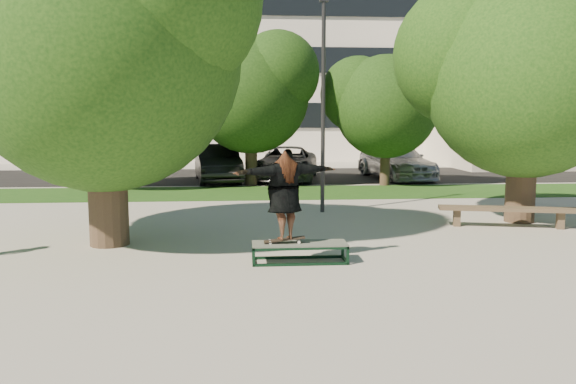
{
  "coord_description": "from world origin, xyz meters",
  "views": [
    {
      "loc": [
        -1.27,
        -11.19,
        2.68
      ],
      "look_at": [
        -0.36,
        0.6,
        1.17
      ],
      "focal_mm": 35.0,
      "sensor_mm": 36.0,
      "label": 1
    }
  ],
  "objects": [
    {
      "name": "bench",
      "position": [
        5.32,
        2.23,
        0.43
      ],
      "size": [
        3.4,
        1.22,
        0.52
      ],
      "rotation": [
        0.0,
        0.0,
        -0.23
      ],
      "color": "brown",
      "rests_on": "ground"
    },
    {
      "name": "car_silver_b",
      "position": [
        5.7,
        14.24,
        0.79
      ],
      "size": [
        3.03,
        5.73,
        1.58
      ],
      "primitive_type": "imported",
      "rotation": [
        0.0,
        0.0,
        0.15
      ],
      "color": "#ADAEB2",
      "rests_on": "asphalt_strip"
    },
    {
      "name": "office_building",
      "position": [
        -2.0,
        31.98,
        8.0
      ],
      "size": [
        30.0,
        14.12,
        16.0
      ],
      "color": "silver",
      "rests_on": "ground"
    },
    {
      "name": "car_grey",
      "position": [
        0.61,
        13.87,
        0.76
      ],
      "size": [
        3.38,
        5.79,
        1.51
      ],
      "primitive_type": "imported",
      "rotation": [
        0.0,
        0.0,
        -0.17
      ],
      "color": "#535358",
      "rests_on": "asphalt_strip"
    },
    {
      "name": "bg_tree_right",
      "position": [
        4.43,
        11.57,
        3.49
      ],
      "size": [
        5.04,
        4.31,
        5.43
      ],
      "color": "#38281E",
      "rests_on": "ground"
    },
    {
      "name": "car_silver_a",
      "position": [
        -8.38,
        15.62,
        0.67
      ],
      "size": [
        2.18,
        4.16,
        1.35
      ],
      "primitive_type": "imported",
      "rotation": [
        0.0,
        0.0,
        0.15
      ],
      "color": "#B5B4BA",
      "rests_on": "asphalt_strip"
    },
    {
      "name": "side_building",
      "position": [
        18.0,
        22.0,
        4.0
      ],
      "size": [
        15.0,
        10.0,
        8.0
      ],
      "primitive_type": "cube",
      "color": "beige",
      "rests_on": "ground"
    },
    {
      "name": "skater_rig",
      "position": [
        -0.53,
        -0.82,
        1.28
      ],
      "size": [
        2.12,
        1.19,
        1.74
      ],
      "rotation": [
        0.0,
        0.0,
        3.47
      ],
      "color": "white",
      "rests_on": "grind_box"
    },
    {
      "name": "bg_tree_left",
      "position": [
        -6.57,
        11.07,
        3.73
      ],
      "size": [
        5.28,
        4.51,
        5.77
      ],
      "color": "#38281E",
      "rests_on": "ground"
    },
    {
      "name": "asphalt_strip",
      "position": [
        0.0,
        16.0,
        0.01
      ],
      "size": [
        40.0,
        8.0,
        0.01
      ],
      "primitive_type": "cube",
      "color": "black",
      "rests_on": "ground"
    },
    {
      "name": "grind_box",
      "position": [
        -0.25,
        -0.82,
        0.19
      ],
      "size": [
        1.8,
        0.6,
        0.38
      ],
      "color": "black",
      "rests_on": "ground"
    },
    {
      "name": "car_dark",
      "position": [
        -2.46,
        13.5,
        0.82
      ],
      "size": [
        2.4,
        5.18,
        1.64
      ],
      "primitive_type": "imported",
      "rotation": [
        0.0,
        0.0,
        0.14
      ],
      "color": "black",
      "rests_on": "asphalt_strip"
    },
    {
      "name": "lamppost",
      "position": [
        1.0,
        5.0,
        3.15
      ],
      "size": [
        0.25,
        0.15,
        6.11
      ],
      "color": "#2D2D30",
      "rests_on": "ground"
    },
    {
      "name": "grass_strip",
      "position": [
        1.0,
        9.5,
        0.01
      ],
      "size": [
        30.0,
        4.0,
        0.02
      ],
      "primitive_type": "cube",
      "color": "#154112",
      "rests_on": "ground"
    },
    {
      "name": "tree_left",
      "position": [
        -4.29,
        1.09,
        4.42
      ],
      "size": [
        6.96,
        5.95,
        7.12
      ],
      "color": "#38281E",
      "rests_on": "ground"
    },
    {
      "name": "ground",
      "position": [
        0.0,
        0.0,
        0.0
      ],
      "size": [
        120.0,
        120.0,
        0.0
      ],
      "primitive_type": "plane",
      "color": "#A4A197",
      "rests_on": "ground"
    },
    {
      "name": "bg_tree_mid",
      "position": [
        -1.08,
        12.08,
        4.02
      ],
      "size": [
        5.76,
        4.92,
        6.24
      ],
      "color": "#38281E",
      "rests_on": "ground"
    },
    {
      "name": "tree_right",
      "position": [
        5.92,
        3.08,
        4.09
      ],
      "size": [
        6.24,
        5.33,
        6.51
      ],
      "color": "#38281E",
      "rests_on": "ground"
    }
  ]
}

